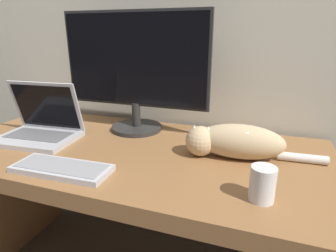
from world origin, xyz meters
TOP-DOWN VIEW (x-y plane):
  - wall_back at (0.00, 0.79)m, footprint 6.40×0.06m
  - desk at (0.00, 0.37)m, footprint 1.56×0.73m
  - monitor at (-0.08, 0.58)m, footprint 0.70×0.24m
  - laptop at (-0.43, 0.33)m, footprint 0.35×0.26m
  - external_keyboard at (-0.13, 0.11)m, footprint 0.34×0.14m
  - cat at (0.40, 0.41)m, footprint 0.51×0.16m
  - coffee_mug at (0.51, 0.15)m, footprint 0.07×0.07m

SIDE VIEW (x-z plane):
  - desk at x=0.00m, z-range 0.21..0.93m
  - external_keyboard at x=-0.13m, z-range 0.71..0.74m
  - laptop at x=-0.43m, z-range 0.64..0.89m
  - coffee_mug at x=0.51m, z-range 0.71..0.82m
  - cat at x=0.40m, z-range 0.72..0.85m
  - monitor at x=-0.08m, z-range 0.73..1.27m
  - wall_back at x=0.00m, z-range 0.00..2.60m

